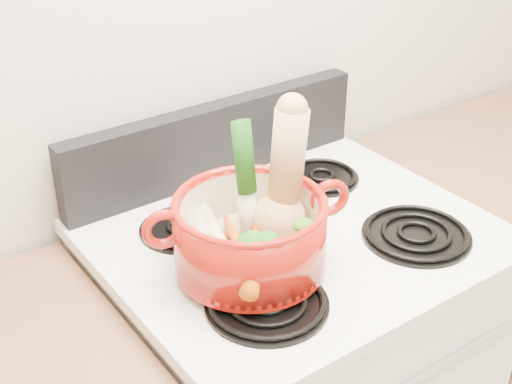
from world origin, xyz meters
TOP-DOWN VIEW (x-y plane):
  - wall_back at (0.00, 1.75)m, footprint 3.50×0.02m
  - cooktop at (0.00, 1.40)m, footprint 0.78×0.67m
  - control_backsplash at (0.00, 1.70)m, footprint 0.76×0.05m
  - burner_front_left at (-0.19, 1.24)m, footprint 0.22×0.22m
  - burner_front_right at (0.19, 1.24)m, footprint 0.22×0.22m
  - burner_back_left at (-0.19, 1.54)m, footprint 0.17×0.17m
  - burner_back_right at (0.19, 1.54)m, footprint 0.17×0.17m
  - dutch_oven at (-0.16, 1.34)m, footprint 0.35×0.35m
  - pot_handle_left at (-0.31, 1.38)m, footprint 0.08×0.04m
  - pot_handle_right at (-0.00, 1.29)m, footprint 0.08×0.04m
  - squash at (-0.08, 1.34)m, footprint 0.16×0.15m
  - leek at (-0.13, 1.38)m, footprint 0.04×0.08m
  - ginger at (-0.15, 1.40)m, footprint 0.10×0.08m
  - parsnip_0 at (-0.21, 1.36)m, footprint 0.09×0.26m
  - parsnip_1 at (-0.23, 1.33)m, footprint 0.08×0.23m
  - parsnip_2 at (-0.20, 1.41)m, footprint 0.05×0.17m
  - parsnip_3 at (-0.24, 1.36)m, footprint 0.10×0.18m
  - carrot_0 at (-0.19, 1.28)m, footprint 0.08×0.14m
  - carrot_1 at (-0.19, 1.27)m, footprint 0.14×0.14m
  - carrot_2 at (-0.16, 1.30)m, footprint 0.09×0.17m
  - carrot_3 at (-0.17, 1.29)m, footprint 0.10×0.15m
  - carrot_4 at (-0.19, 1.32)m, footprint 0.08×0.17m

SIDE VIEW (x-z plane):
  - cooktop at x=0.00m, z-range 0.92..0.95m
  - burner_front_left at x=-0.19m, z-range 0.95..0.97m
  - burner_front_right at x=0.19m, z-range 0.95..0.97m
  - burner_back_left at x=-0.19m, z-range 0.95..0.97m
  - burner_back_right at x=0.19m, z-range 0.95..0.97m
  - carrot_0 at x=-0.19m, z-range 0.99..1.03m
  - ginger at x=-0.15m, z-range 1.00..1.04m
  - parsnip_0 at x=-0.21m, z-range 0.99..1.06m
  - carrot_1 at x=-0.19m, z-range 1.00..1.05m
  - carrot_2 at x=-0.16m, z-range 1.00..1.05m
  - parsnip_1 at x=-0.23m, z-range 0.99..1.06m
  - parsnip_2 at x=-0.20m, z-range 1.00..1.05m
  - carrot_3 at x=-0.17m, z-range 1.01..1.06m
  - dutch_oven at x=-0.16m, z-range 0.97..1.11m
  - parsnip_3 at x=-0.24m, z-range 1.01..1.06m
  - carrot_4 at x=-0.19m, z-range 1.02..1.06m
  - control_backsplash at x=0.00m, z-range 0.95..1.13m
  - pot_handle_left at x=-0.31m, z-range 1.05..1.12m
  - pot_handle_right at x=0.00m, z-range 1.05..1.12m
  - leek at x=-0.13m, z-range 0.99..1.25m
  - squash at x=-0.08m, z-range 0.99..1.27m
  - wall_back at x=0.00m, z-range 0.00..2.60m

